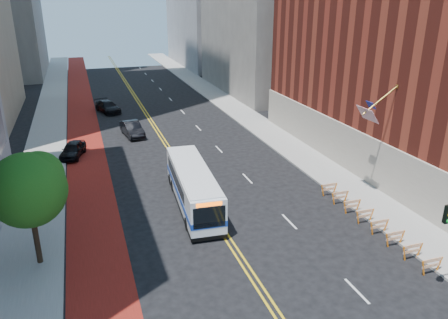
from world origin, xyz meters
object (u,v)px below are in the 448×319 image
street_tree (29,187)px  transit_bus (193,186)px  car_c (108,107)px  car_a (73,150)px  car_b (132,129)px

street_tree → transit_bus: 11.82m
car_c → transit_bus: bearing=-100.1°
street_tree → car_a: street_tree is taller
car_b → car_c: size_ratio=0.94×
street_tree → car_c: bearing=79.4°
car_c → car_b: bearing=-98.8°
car_a → car_c: bearing=91.5°
car_a → car_b: bearing=55.3°
street_tree → car_a: bearing=83.9°
car_a → car_b: size_ratio=0.89×
car_b → car_c: 11.73m
transit_bus → car_c: bearing=101.1°
car_a → transit_bus: bearing=-41.5°
transit_bus → car_b: 18.88m
street_tree → car_a: 18.89m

